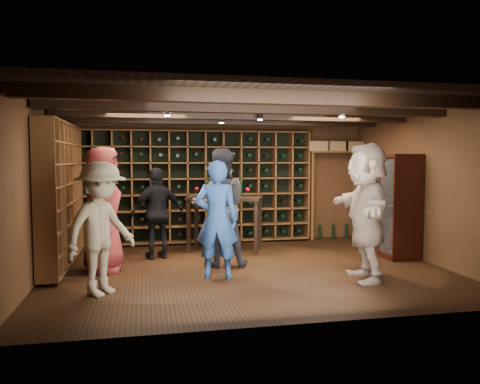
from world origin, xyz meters
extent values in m
plane|color=black|center=(0.00, 0.00, 0.00)|extent=(6.00, 6.00, 0.00)
plane|color=#52331C|center=(0.00, 2.50, 1.25)|extent=(6.00, 0.00, 6.00)
plane|color=#52331C|center=(0.00, -2.50, 1.25)|extent=(6.00, 0.00, 6.00)
plane|color=#52331C|center=(-3.00, 0.00, 1.25)|extent=(0.00, 5.00, 5.00)
plane|color=#52331C|center=(3.00, 0.00, 1.25)|extent=(0.00, 5.00, 5.00)
plane|color=black|center=(0.00, 0.00, 2.50)|extent=(6.00, 6.00, 0.00)
cube|color=black|center=(0.00, -1.60, 2.42)|extent=(5.90, 0.18, 0.16)
cube|color=black|center=(0.00, -0.50, 2.42)|extent=(5.90, 0.18, 0.16)
cube|color=black|center=(0.00, 0.60, 2.42)|extent=(5.90, 0.18, 0.16)
cube|color=black|center=(0.00, 1.70, 2.42)|extent=(5.90, 0.18, 0.16)
cylinder|color=black|center=(-1.20, 0.00, 2.39)|extent=(0.10, 0.10, 0.10)
cylinder|color=black|center=(0.30, 0.40, 2.39)|extent=(0.10, 0.10, 0.10)
cylinder|color=black|center=(1.40, -0.30, 2.39)|extent=(0.10, 0.10, 0.10)
cylinder|color=black|center=(-0.20, 1.20, 2.39)|extent=(0.10, 0.10, 0.10)
cube|color=brown|center=(-0.52, 2.33, 1.15)|extent=(4.65, 0.30, 2.20)
cube|color=black|center=(-0.52, 2.33, 1.15)|extent=(4.56, 0.02, 2.16)
cube|color=brown|center=(-2.83, 0.82, 1.15)|extent=(0.30, 2.65, 2.20)
cube|color=black|center=(-2.83, 0.82, 1.15)|extent=(0.29, 0.02, 2.16)
cube|color=brown|center=(2.40, 2.32, 1.85)|extent=(1.15, 0.32, 0.04)
cube|color=brown|center=(2.92, 2.32, 0.93)|extent=(0.05, 0.28, 1.85)
cube|color=brown|center=(1.88, 2.32, 0.93)|extent=(0.05, 0.28, 1.85)
cube|color=#A58052|center=(2.00, 2.32, 1.97)|extent=(0.40, 0.30, 0.20)
cube|color=#A58052|center=(2.45, 2.32, 1.97)|extent=(0.40, 0.30, 0.20)
cube|color=#A58052|center=(2.80, 2.32, 1.97)|extent=(0.40, 0.30, 0.20)
cube|color=black|center=(2.72, 0.20, 0.05)|extent=(0.55, 0.50, 0.10)
cube|color=black|center=(2.72, 0.20, 0.90)|extent=(0.55, 0.50, 1.70)
cube|color=white|center=(2.46, 0.20, 0.90)|extent=(0.01, 0.46, 1.60)
cube|color=black|center=(2.72, 0.20, 0.90)|extent=(0.50, 0.44, 0.02)
sphere|color=#59260C|center=(2.70, 0.20, 1.00)|extent=(0.18, 0.18, 0.18)
imported|color=navy|center=(-0.54, -0.46, 0.84)|extent=(0.69, 0.54, 1.68)
imported|color=black|center=(-0.38, 0.30, 0.93)|extent=(0.95, 0.77, 1.86)
imported|color=maroon|center=(-2.16, 0.26, 0.94)|extent=(0.62, 0.93, 1.88)
imported|color=black|center=(-1.33, 1.04, 0.78)|extent=(0.98, 0.62, 1.56)
imported|color=gray|center=(-2.08, -0.99, 0.83)|extent=(1.17, 1.22, 1.67)
imported|color=gray|center=(1.49, -0.98, 0.96)|extent=(0.86, 1.86, 1.92)
cube|color=black|center=(-0.10, 1.45, 0.98)|extent=(1.49, 1.10, 0.06)
cube|color=black|center=(-0.77, 1.41, 0.48)|extent=(0.09, 0.09, 0.96)
cube|color=black|center=(0.38, 0.97, 0.48)|extent=(0.09, 0.09, 0.96)
cube|color=black|center=(-0.57, 1.93, 0.48)|extent=(0.09, 0.09, 0.96)
cube|color=black|center=(0.58, 1.49, 0.48)|extent=(0.09, 0.09, 0.96)
cylinder|color=black|center=(-0.39, 1.62, 1.15)|extent=(0.07, 0.07, 0.28)
cylinder|color=black|center=(-0.13, 1.52, 1.15)|extent=(0.07, 0.07, 0.28)
cylinder|color=black|center=(0.18, 1.40, 1.15)|extent=(0.07, 0.07, 0.28)
camera|label=1|loc=(-1.55, -6.98, 1.69)|focal=35.00mm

